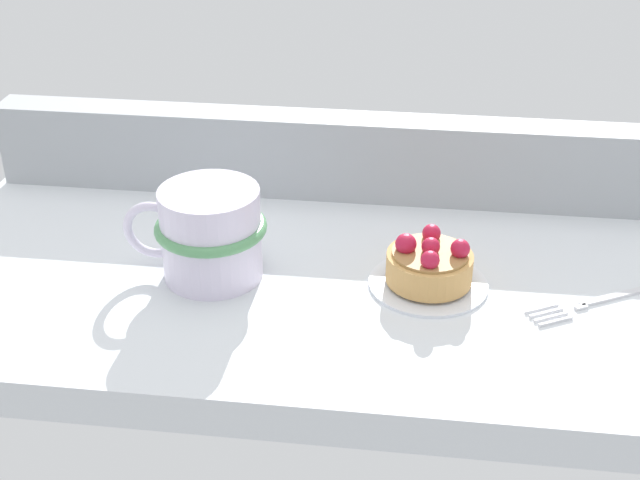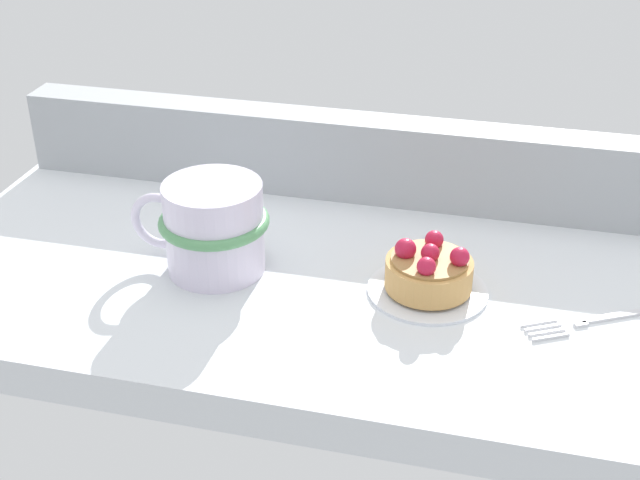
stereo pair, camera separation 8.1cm
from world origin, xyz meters
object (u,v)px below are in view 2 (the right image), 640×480
raspberry_tart (429,270)px  dessert_fork (609,318)px  dessert_plate (428,289)px  coffee_mug (213,227)px

raspberry_tart → dessert_fork: 16.54cm
dessert_plate → dessert_fork: size_ratio=0.75×
dessert_fork → coffee_mug: bearing=179.7°
dessert_plate → dessert_fork: 16.39cm
dessert_plate → dessert_fork: same height
coffee_mug → dessert_fork: (37.26, -0.22, -4.35)cm
raspberry_tart → coffee_mug: (-20.89, -0.73, 2.24)cm
dessert_plate → coffee_mug: coffee_mug is taller
dessert_plate → coffee_mug: size_ratio=0.81×
dessert_plate → dessert_fork: bearing=-3.3°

